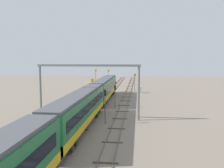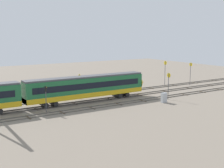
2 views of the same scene
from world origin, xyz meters
The scene contains 10 objects.
ground_plane centered at (0.00, 0.00, 0.00)m, with size 150.13×150.13×0.00m, color gray.
track_near_foreground centered at (0.00, -4.92, 0.07)m, with size 134.13×2.40×0.16m.
track_with_train centered at (0.00, 0.00, 0.07)m, with size 134.13×2.40×0.16m.
track_middle centered at (0.00, 4.92, 0.07)m, with size 134.13×2.40×0.16m.
speed_sign_near_foreground centered at (24.80, 6.73, 3.91)m, with size 0.14×0.96×6.04m.
speed_sign_mid_trackside centered at (-1.09, 3.02, 3.25)m, with size 0.14×0.94×4.96m.
speed_sign_far_trackside centered at (13.45, -6.70, 3.42)m, with size 0.14×0.93×5.25m.
speed_sign_distant_end centered at (29.99, 3.06, 3.65)m, with size 0.14×0.92×5.67m.
signal_light_trackside_departure centered at (-10.40, -3.30, 2.86)m, with size 0.31×0.32×4.36m.
relay_cabinet centered at (10.79, -8.42, 0.93)m, with size 1.08×0.62×1.86m.
Camera 2 is at (-27.56, -50.28, 12.74)m, focal length 48.78 mm.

